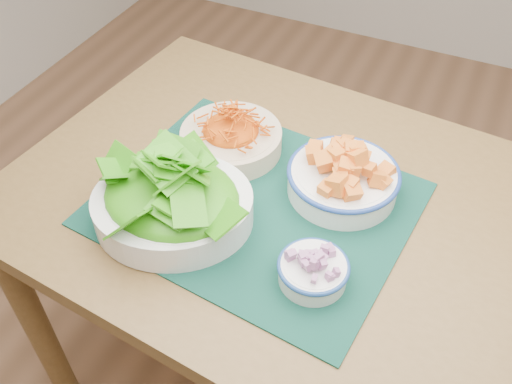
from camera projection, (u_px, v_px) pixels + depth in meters
table at (308, 239)px, 1.17m from camera, size 1.27×0.91×0.75m
placemat at (256, 204)px, 1.10m from camera, size 0.61×0.52×0.00m
carrot_bowl at (231, 134)px, 1.19m from camera, size 0.25×0.25×0.09m
squash_bowl at (344, 174)px, 1.09m from camera, size 0.23×0.23×0.10m
lettuce_bowl at (171, 194)px, 1.02m from camera, size 0.37×0.35×0.15m
onion_bowl at (313, 268)px, 0.95m from camera, size 0.12×0.12×0.06m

